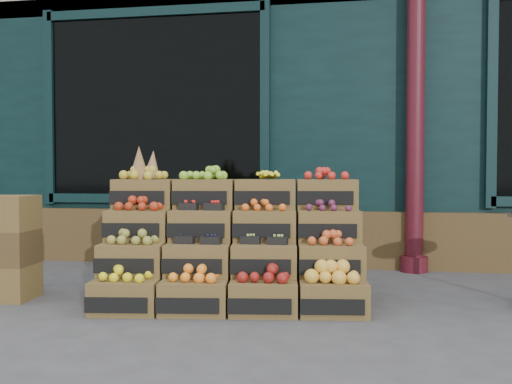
# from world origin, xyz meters

# --- Properties ---
(ground) EXTENTS (60.00, 60.00, 0.00)m
(ground) POSITION_xyz_m (0.00, 0.00, 0.00)
(ground) COLOR #454548
(ground) RESTS_ON ground
(shop_facade) EXTENTS (12.00, 6.24, 4.80)m
(shop_facade) POSITION_xyz_m (0.00, 5.11, 2.40)
(shop_facade) COLOR black
(shop_facade) RESTS_ON ground
(crate_display) EXTENTS (2.07, 1.21, 1.23)m
(crate_display) POSITION_xyz_m (-0.34, 0.43, 0.38)
(crate_display) COLOR brown
(crate_display) RESTS_ON ground
(shopkeeper) EXTENTS (0.86, 0.64, 2.16)m
(shopkeeper) POSITION_xyz_m (-2.06, 2.63, 1.08)
(shopkeeper) COLOR #164D1D
(shopkeeper) RESTS_ON ground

